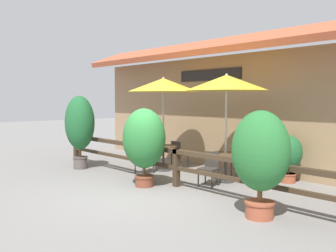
{
  "coord_description": "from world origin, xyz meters",
  "views": [
    {
      "loc": [
        6.75,
        -5.41,
        2.21
      ],
      "look_at": [
        -0.65,
        1.36,
        1.49
      ],
      "focal_mm": 40.0,
      "sensor_mm": 36.0,
      "label": 1
    }
  ],
  "objects": [
    {
      "name": "ground_plane",
      "position": [
        0.0,
        0.0,
        0.0
      ],
      "size": [
        60.0,
        60.0,
        0.0
      ],
      "primitive_type": "plane",
      "color": "slate"
    },
    {
      "name": "building_facade",
      "position": [
        -0.0,
        4.1,
        2.16
      ],
      "size": [
        14.28,
        1.49,
        4.23
      ],
      "color": "#997A56",
      "rests_on": "ground"
    },
    {
      "name": "patio_railing",
      "position": [
        0.0,
        1.05,
        0.7
      ],
      "size": [
        10.4,
        0.14,
        0.95
      ],
      "color": "#3D2D1E",
      "rests_on": "ground"
    },
    {
      "name": "patio_umbrella_near",
      "position": [
        -1.82,
        2.24,
        2.63
      ],
      "size": [
        2.19,
        2.19,
        2.88
      ],
      "color": "#B7B2A8",
      "rests_on": "ground"
    },
    {
      "name": "dining_table_near",
      "position": [
        -1.82,
        2.24,
        0.61
      ],
      "size": [
        0.85,
        0.85,
        0.77
      ],
      "color": "#4C3826",
      "rests_on": "ground"
    },
    {
      "name": "chair_near_streetside",
      "position": [
        -1.87,
        1.57,
        0.49
      ],
      "size": [
        0.46,
        0.46,
        0.86
      ],
      "rotation": [
        0.0,
        0.0,
        0.09
      ],
      "color": "#332D28",
      "rests_on": "ground"
    },
    {
      "name": "chair_near_wallside",
      "position": [
        -1.83,
        2.9,
        0.49
      ],
      "size": [
        0.43,
        0.43,
        0.86
      ],
      "rotation": [
        0.0,
        0.0,
        3.17
      ],
      "color": "#332D28",
      "rests_on": "ground"
    },
    {
      "name": "patio_umbrella_middle",
      "position": [
        0.49,
        2.4,
        2.63
      ],
      "size": [
        2.19,
        2.19,
        2.88
      ],
      "color": "#B7B2A8",
      "rests_on": "ground"
    },
    {
      "name": "dining_table_middle",
      "position": [
        0.49,
        2.4,
        0.61
      ],
      "size": [
        0.85,
        0.85,
        0.77
      ],
      "color": "#4C3826",
      "rests_on": "ground"
    },
    {
      "name": "chair_middle_streetside",
      "position": [
        0.52,
        1.73,
        0.49
      ],
      "size": [
        0.51,
        0.51,
        0.86
      ],
      "rotation": [
        0.0,
        0.0,
        0.25
      ],
      "color": "#332D28",
      "rests_on": "ground"
    },
    {
      "name": "chair_middle_wallside",
      "position": [
        0.46,
        3.06,
        0.49
      ],
      "size": [
        0.49,
        0.49,
        0.86
      ],
      "rotation": [
        0.0,
        0.0,
        3.33
      ],
      "color": "#332D28",
      "rests_on": "ground"
    },
    {
      "name": "potted_plant_small_flowering",
      "position": [
        -3.83,
        0.48,
        1.4
      ],
      "size": [
        1.0,
        0.9,
        2.32
      ],
      "color": "#564C47",
      "rests_on": "ground"
    },
    {
      "name": "potted_plant_entrance_palm",
      "position": [
        2.86,
        0.46,
        1.2
      ],
      "size": [
        1.1,
        0.99,
        2.01
      ],
      "color": "#9E4C33",
      "rests_on": "ground"
    },
    {
      "name": "potted_plant_broad_leaf",
      "position": [
        -0.56,
        0.46,
        1.19
      ],
      "size": [
        1.15,
        1.04,
        1.98
      ],
      "color": "brown",
      "rests_on": "ground"
    },
    {
      "name": "potted_plant_corner_fern",
      "position": [
        1.68,
        3.55,
        0.75
      ],
      "size": [
        0.71,
        0.64,
        1.26
      ],
      "color": "#9E4C33",
      "rests_on": "ground"
    }
  ]
}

